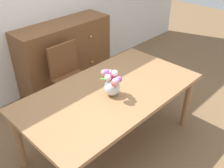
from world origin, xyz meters
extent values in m
plane|color=brown|center=(0.00, 0.00, 0.00)|extent=(12.00, 12.00, 0.00)
cube|color=#9E7047|center=(0.00, 0.00, 0.70)|extent=(1.87, 1.02, 0.04)
cylinder|color=#9E7047|center=(0.85, -0.43, 0.34)|extent=(0.07, 0.07, 0.68)
cylinder|color=#9E7047|center=(-0.85, 0.43, 0.34)|extent=(0.07, 0.07, 0.68)
cylinder|color=#9E7047|center=(0.85, 0.43, 0.34)|extent=(0.07, 0.07, 0.68)
cube|color=brown|center=(0.12, 0.77, 0.46)|extent=(0.42, 0.42, 0.04)
cylinder|color=brown|center=(0.30, 0.59, 0.22)|extent=(0.04, 0.04, 0.44)
cylinder|color=brown|center=(-0.06, 0.59, 0.22)|extent=(0.04, 0.04, 0.44)
cylinder|color=brown|center=(0.30, 0.95, 0.22)|extent=(0.04, 0.04, 0.44)
cylinder|color=brown|center=(-0.06, 0.95, 0.22)|extent=(0.04, 0.04, 0.44)
cube|color=brown|center=(0.12, 0.96, 0.69)|extent=(0.42, 0.04, 0.42)
cube|color=brown|center=(0.42, 1.33, 0.50)|extent=(1.40, 0.44, 1.00)
sphere|color=#B7933D|center=(0.12, 1.10, 0.78)|extent=(0.04, 0.04, 0.04)
sphere|color=#B7933D|center=(0.72, 1.10, 0.78)|extent=(0.04, 0.04, 0.04)
sphere|color=#B7933D|center=(0.12, 1.10, 0.38)|extent=(0.04, 0.04, 0.04)
sphere|color=#B7933D|center=(0.72, 1.10, 0.38)|extent=(0.04, 0.04, 0.04)
sphere|color=silver|center=(-0.04, -0.06, 0.80)|extent=(0.16, 0.16, 0.16)
sphere|color=white|center=(-0.02, -0.08, 0.96)|extent=(0.06, 0.06, 0.06)
cylinder|color=#478438|center=(-0.02, -0.08, 0.91)|extent=(0.01, 0.01, 0.11)
sphere|color=#E55B4C|center=(-0.08, -0.13, 0.90)|extent=(0.07, 0.07, 0.07)
cylinder|color=#478438|center=(-0.08, -0.13, 0.88)|extent=(0.01, 0.01, 0.05)
sphere|color=white|center=(-0.06, -0.02, 0.91)|extent=(0.07, 0.07, 0.07)
cylinder|color=#478438|center=(-0.06, -0.02, 0.88)|extent=(0.01, 0.01, 0.05)
sphere|color=#E55B4C|center=(0.01, -0.05, 0.90)|extent=(0.05, 0.05, 0.05)
cylinder|color=#478438|center=(0.01, -0.05, 0.88)|extent=(0.01, 0.01, 0.05)
sphere|color=#B266C6|center=(-0.03, -0.14, 0.93)|extent=(0.06, 0.06, 0.06)
cylinder|color=#478438|center=(-0.03, -0.14, 0.89)|extent=(0.01, 0.01, 0.07)
sphere|color=#EA9EBC|center=(-0.05, 0.04, 0.93)|extent=(0.06, 0.06, 0.06)
cylinder|color=#478438|center=(-0.05, 0.04, 0.89)|extent=(0.01, 0.01, 0.08)
sphere|color=#B266C6|center=(-0.04, 0.01, 0.95)|extent=(0.06, 0.06, 0.06)
cylinder|color=#478438|center=(-0.04, 0.01, 0.90)|extent=(0.01, 0.01, 0.09)
sphere|color=#EA9EBC|center=(-0.08, -0.15, 0.93)|extent=(0.07, 0.07, 0.07)
cylinder|color=#478438|center=(-0.08, -0.15, 0.89)|extent=(0.01, 0.01, 0.07)
sphere|color=#D12D66|center=(-0.02, -0.04, 0.91)|extent=(0.06, 0.06, 0.06)
cylinder|color=#478438|center=(-0.02, -0.04, 0.88)|extent=(0.01, 0.01, 0.06)
sphere|color=#D12D66|center=(0.00, -0.04, 0.93)|extent=(0.07, 0.07, 0.07)
cylinder|color=#478438|center=(0.00, -0.04, 0.89)|extent=(0.01, 0.01, 0.08)
sphere|color=white|center=(-0.01, 0.00, 0.93)|extent=(0.06, 0.06, 0.06)
cylinder|color=#478438|center=(-0.01, 0.00, 0.89)|extent=(0.01, 0.01, 0.07)
ellipsoid|color=#478438|center=(-0.02, -0.01, 0.87)|extent=(0.05, 0.07, 0.01)
ellipsoid|color=#478438|center=(-0.10, 0.00, 0.90)|extent=(0.07, 0.07, 0.01)
ellipsoid|color=#478438|center=(-0.03, -0.01, 0.89)|extent=(0.03, 0.07, 0.03)
camera|label=1|loc=(-1.55, -1.52, 2.16)|focal=41.56mm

